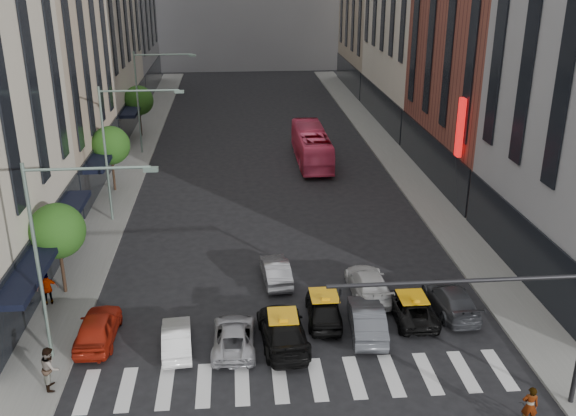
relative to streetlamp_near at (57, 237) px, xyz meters
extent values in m
plane|color=black|center=(10.04, -4.00, -5.90)|extent=(160.00, 160.00, 0.00)
cube|color=slate|center=(-1.46, 26.00, -5.83)|extent=(3.00, 96.00, 0.15)
cube|color=slate|center=(21.54, 26.00, -5.83)|extent=(3.00, 96.00, 0.15)
cube|color=tan|center=(-6.96, 24.00, 6.10)|extent=(8.00, 16.00, 24.00)
cube|color=brown|center=(27.04, 23.00, 7.10)|extent=(8.00, 18.00, 26.00)
cylinder|color=black|center=(-1.76, 6.00, -4.18)|extent=(0.18, 0.18, 3.15)
sphere|color=#1F4A15|center=(-1.76, 6.00, -2.24)|extent=(2.88, 2.88, 2.88)
cylinder|color=black|center=(-1.76, 22.00, -4.18)|extent=(0.18, 0.18, 3.15)
sphere|color=#1F4A15|center=(-1.76, 22.00, -2.24)|extent=(2.88, 2.88, 2.88)
cylinder|color=black|center=(-1.76, 38.00, -4.18)|extent=(0.18, 0.18, 3.15)
sphere|color=#1F4A15|center=(-1.76, 38.00, -2.24)|extent=(2.88, 2.88, 2.88)
cylinder|color=gray|center=(-0.96, 0.00, -1.25)|extent=(0.16, 0.16, 9.00)
cylinder|color=gray|center=(1.54, 0.00, 2.95)|extent=(5.00, 0.12, 0.12)
cube|color=gray|center=(4.04, 0.00, 2.85)|extent=(0.60, 0.25, 0.18)
cylinder|color=gray|center=(-0.96, 16.00, -1.25)|extent=(0.16, 0.16, 9.00)
cylinder|color=gray|center=(1.54, 16.00, 2.95)|extent=(5.00, 0.12, 0.12)
cube|color=gray|center=(4.04, 16.00, 2.85)|extent=(0.60, 0.25, 0.18)
cylinder|color=gray|center=(-0.96, 32.00, -1.25)|extent=(0.16, 0.16, 9.00)
cylinder|color=gray|center=(1.54, 32.00, 2.95)|extent=(5.00, 0.12, 0.12)
cube|color=gray|center=(4.04, 32.00, 2.85)|extent=(0.60, 0.25, 0.18)
cylinder|color=black|center=(15.54, -5.00, -0.10)|extent=(10.00, 0.16, 0.16)
imported|color=black|center=(11.04, -5.00, -0.60)|extent=(0.13, 0.16, 0.80)
cube|color=red|center=(22.64, 16.00, 0.10)|extent=(0.30, 0.70, 4.00)
imported|color=#9B1E0E|center=(0.84, 1.28, -5.18)|extent=(1.76, 4.27, 1.45)
imported|color=white|center=(4.54, 0.22, -5.30)|extent=(1.60, 3.79, 1.22)
imported|color=#A6A6AB|center=(7.14, 0.22, -5.32)|extent=(2.10, 4.31, 1.18)
imported|color=black|center=(9.39, 0.32, -5.18)|extent=(2.40, 5.16, 1.46)
imported|color=black|center=(11.55, 2.16, -5.21)|extent=(1.87, 4.18, 1.40)
imported|color=#44464C|center=(13.44, 0.92, -5.18)|extent=(1.91, 4.54, 1.46)
imported|color=black|center=(15.91, 2.01, -5.32)|extent=(1.98, 4.23, 1.17)
imported|color=#37393D|center=(18.07, 2.51, -5.23)|extent=(2.06, 4.71, 1.35)
imported|color=#999A9F|center=(9.48, 6.47, -5.25)|extent=(1.70, 4.07, 1.31)
imported|color=silver|center=(14.25, 4.52, -5.22)|extent=(1.98, 4.72, 1.36)
imported|color=#F34771|center=(14.07, 28.19, -4.41)|extent=(2.51, 10.72, 2.99)
imported|color=gray|center=(18.16, -6.25, -4.20)|extent=(0.68, 0.53, 1.66)
imported|color=gray|center=(-0.36, -2.26, -4.81)|extent=(0.89, 1.04, 1.88)
imported|color=gray|center=(-2.25, 4.73, -4.87)|extent=(1.11, 0.71, 1.76)
camera|label=1|loc=(7.45, -25.00, 10.85)|focal=40.00mm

